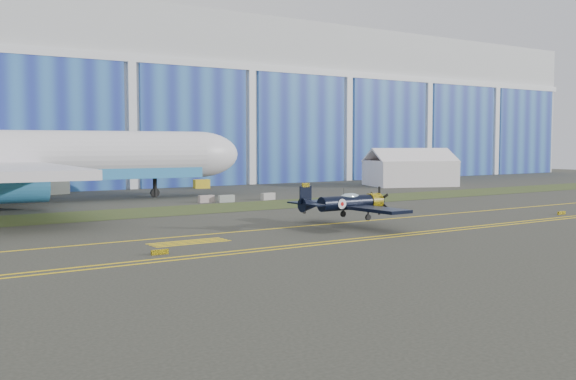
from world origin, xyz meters
TOP-DOWN VIEW (x-y plane):
  - ground at (0.00, 0.00)m, footprint 260.00×260.00m
  - grass_median at (0.00, 14.00)m, footprint 260.00×10.00m
  - hangar at (0.00, 71.79)m, footprint 220.00×45.70m
  - taxiway_centreline at (0.00, -5.00)m, footprint 200.00×0.20m
  - edge_line_near at (0.00, -14.50)m, footprint 80.00×0.20m
  - edge_line_far at (0.00, -13.50)m, footprint 80.00×0.20m
  - hold_short_ladder at (-18.00, -8.10)m, footprint 6.00×2.40m
  - guard_board_left at (-22.00, -12.00)m, footprint 1.20×0.15m
  - guard_board_right at (22.00, -12.00)m, footprint 1.20×0.15m
  - warbird at (-2.65, -7.49)m, footprint 10.62×12.73m
  - tent at (42.50, 30.75)m, footprint 16.58×14.34m
  - shipping_container at (-14.41, 45.04)m, footprint 6.35×4.06m
  - tug at (9.80, 44.69)m, footprint 2.68×1.94m
  - gse_box at (47.61, 42.99)m, footprint 3.36×2.40m
  - barrier_a at (-1.60, 20.94)m, footprint 2.02×0.68m
  - barrier_b at (0.63, 19.88)m, footprint 2.05×0.82m
  - barrier_c at (6.77, 19.93)m, footprint 2.07×0.91m

SIDE VIEW (x-z plane):
  - ground at x=0.00m, z-range 0.00..0.00m
  - taxiway_centreline at x=0.00m, z-range 0.00..0.02m
  - edge_line_near at x=0.00m, z-range 0.00..0.02m
  - edge_line_far at x=0.00m, z-range 0.00..0.02m
  - hold_short_ladder at x=-18.00m, z-range 0.00..0.02m
  - grass_median at x=0.00m, z-range 0.01..0.03m
  - guard_board_left at x=-22.00m, z-range 0.00..0.35m
  - guard_board_right at x=22.00m, z-range 0.00..0.35m
  - barrier_a at x=-1.60m, z-range 0.00..0.90m
  - barrier_b at x=0.63m, z-range 0.00..0.90m
  - barrier_c at x=6.77m, z-range 0.00..0.90m
  - tug at x=9.80m, z-range 0.00..1.43m
  - gse_box at x=47.61m, z-range 0.00..1.81m
  - shipping_container at x=-14.41m, z-range 0.00..2.56m
  - warbird at x=-2.65m, z-range 0.25..3.97m
  - tent at x=42.50m, z-range 0.00..6.48m
  - hangar at x=0.00m, z-range -0.04..29.96m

